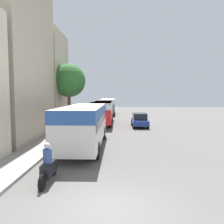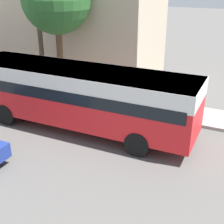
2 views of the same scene
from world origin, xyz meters
The scene contains 2 objects.
bus_following centered at (-1.69, 21.14, 1.84)m, with size 2.59×10.62×2.81m.
pedestrian_near_curb centered at (-4.44, 22.44, 1.03)m, with size 0.36×0.36×1.72m.
Camera 2 is at (9.39, 27.97, 6.52)m, focal length 50.00 mm.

